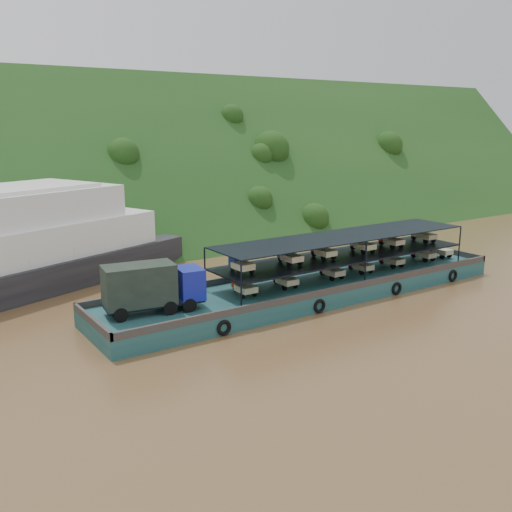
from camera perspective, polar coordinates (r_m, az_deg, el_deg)
ground at (r=44.43m, az=4.32°, el=-4.42°), size 160.00×160.00×0.00m
hillside at (r=75.21m, az=-12.91°, el=2.56°), size 140.00×39.60×39.60m
cargo_barge at (r=44.47m, az=4.45°, el=-2.90°), size 35.00×7.18×4.54m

